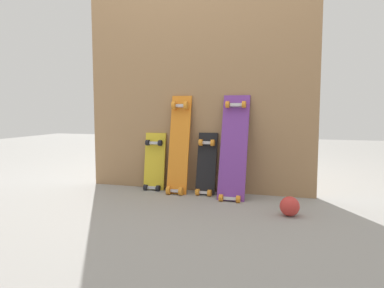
% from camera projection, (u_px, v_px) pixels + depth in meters
% --- Properties ---
extents(ground_plane, '(12.00, 12.00, 0.00)m').
position_uv_depth(ground_plane, '(194.00, 192.00, 3.05)').
color(ground_plane, gray).
extents(plywood_wall_panel, '(1.99, 0.04, 1.85)m').
position_uv_depth(plywood_wall_panel, '(197.00, 84.00, 3.02)').
color(plywood_wall_panel, '#99724C').
rests_on(plywood_wall_panel, ground).
extents(skateboard_yellow, '(0.19, 0.15, 0.57)m').
position_uv_depth(skateboard_yellow, '(154.00, 165.00, 3.13)').
color(skateboard_yellow, gold).
rests_on(skateboard_yellow, ground).
extents(skateboard_orange, '(0.17, 0.24, 0.88)m').
position_uv_depth(skateboard_orange, '(179.00, 148.00, 2.99)').
color(skateboard_orange, orange).
rests_on(skateboard_orange, ground).
extents(skateboard_black, '(0.16, 0.19, 0.58)m').
position_uv_depth(skateboard_black, '(206.00, 168.00, 2.96)').
color(skateboard_black, black).
rests_on(skateboard_black, ground).
extents(skateboard_purple, '(0.22, 0.32, 0.89)m').
position_uv_depth(skateboard_purple, '(233.00, 151.00, 2.81)').
color(skateboard_purple, '#6B338C').
rests_on(skateboard_purple, ground).
extents(rubber_ball, '(0.13, 0.13, 0.13)m').
position_uv_depth(rubber_ball, '(290.00, 206.00, 2.35)').
color(rubber_ball, red).
rests_on(rubber_ball, ground).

